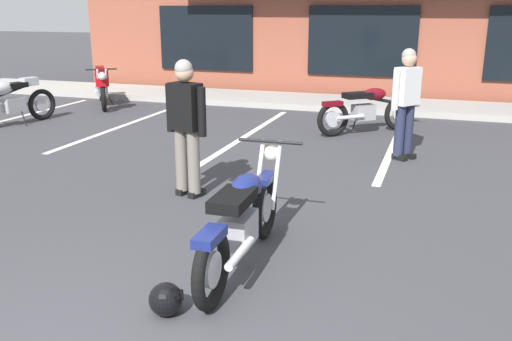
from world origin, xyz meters
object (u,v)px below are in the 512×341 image
object	(u,v)px
motorcycle_foreground_classic	(243,218)
motorcycle_blue_standard	(4,100)
person_in_shorts_foreground	(406,97)
helmet_on_pavement	(166,299)
motorcycle_red_sportbike	(102,85)
motorcycle_black_cruiser	(368,108)
person_in_black_shirt	(186,121)

from	to	relation	value
motorcycle_foreground_classic	motorcycle_blue_standard	size ratio (longest dim) A/B	1.02
motorcycle_blue_standard	person_in_shorts_foreground	distance (m)	7.57
motorcycle_foreground_classic	person_in_shorts_foreground	size ratio (longest dim) A/B	1.26
helmet_on_pavement	person_in_shorts_foreground	bearing A→B (deg)	75.88
motorcycle_red_sportbike	motorcycle_foreground_classic	bearing A→B (deg)	-48.72
motorcycle_red_sportbike	motorcycle_black_cruiser	distance (m)	6.33
motorcycle_black_cruiser	helmet_on_pavement	distance (m)	6.96
motorcycle_foreground_classic	motorcycle_black_cruiser	xyz separation A→B (m)	(0.29, 5.97, 0.00)
motorcycle_black_cruiser	motorcycle_blue_standard	distance (m)	7.00
motorcycle_blue_standard	person_in_shorts_foreground	size ratio (longest dim) A/B	1.24
motorcycle_red_sportbike	helmet_on_pavement	distance (m)	9.66
motorcycle_black_cruiser	person_in_shorts_foreground	xyz separation A→B (m)	(0.76, -1.66, 0.49)
person_in_shorts_foreground	helmet_on_pavement	world-z (taller)	person_in_shorts_foreground
motorcycle_foreground_classic	person_in_black_shirt	world-z (taller)	person_in_black_shirt
motorcycle_black_cruiser	helmet_on_pavement	world-z (taller)	motorcycle_black_cruiser
motorcycle_red_sportbike	motorcycle_blue_standard	world-z (taller)	same
person_in_shorts_foreground	helmet_on_pavement	distance (m)	5.50
motorcycle_foreground_classic	motorcycle_red_sportbike	world-z (taller)	same
motorcycle_black_cruiser	helmet_on_pavement	size ratio (longest dim) A/B	6.60
motorcycle_red_sportbike	person_in_shorts_foreground	bearing A→B (deg)	-19.60
person_in_shorts_foreground	helmet_on_pavement	bearing A→B (deg)	-104.12
helmet_on_pavement	motorcycle_red_sportbike	bearing A→B (deg)	126.30
motorcycle_foreground_classic	motorcycle_red_sportbike	distance (m)	9.07
motorcycle_blue_standard	person_in_black_shirt	xyz separation A→B (m)	(5.19, -2.66, 0.42)
motorcycle_black_cruiser	person_in_black_shirt	bearing A→B (deg)	-110.23
person_in_black_shirt	helmet_on_pavement	size ratio (longest dim) A/B	6.44
motorcycle_blue_standard	motorcycle_black_cruiser	bearing A→B (deg)	13.95
motorcycle_foreground_classic	motorcycle_blue_standard	xyz separation A→B (m)	(-6.50, 4.28, 0.07)
motorcycle_red_sportbike	motorcycle_blue_standard	distance (m)	2.59
motorcycle_blue_standard	person_in_shorts_foreground	world-z (taller)	person_in_shorts_foreground
motorcycle_foreground_classic	motorcycle_blue_standard	world-z (taller)	same
motorcycle_red_sportbike	person_in_shorts_foreground	size ratio (longest dim) A/B	1.08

